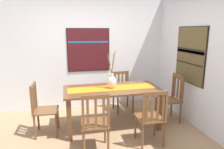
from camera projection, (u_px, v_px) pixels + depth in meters
The scene contains 13 objects.
ground_plane at pixel (107, 143), 3.41m from camera, with size 6.40×6.40×0.03m, color #A37F5B.
wall_back at pixel (91, 51), 4.89m from camera, with size 6.40×0.12×2.70m, color silver.
wall_side at pixel (211, 59), 3.54m from camera, with size 0.12×6.40×2.70m, color silver.
dining_table at pixel (112, 94), 3.85m from camera, with size 1.80×0.86×0.78m.
table_runner at pixel (112, 88), 3.82m from camera, with size 1.66×0.36×0.01m, color orange.
centerpiece_vase at pixel (112, 81), 3.77m from camera, with size 0.17×0.21×0.73m.
chair_0 at pixel (122, 90), 4.71m from camera, with size 0.44×0.44×0.91m.
chair_1 at pixel (42, 108), 3.59m from camera, with size 0.44×0.44×0.95m.
chair_2 at pixel (151, 117), 3.25m from camera, with size 0.43×0.43×0.95m.
chair_3 at pixel (95, 122), 3.04m from camera, with size 0.44×0.44×0.97m.
chair_4 at pixel (171, 98), 4.14m from camera, with size 0.42×0.42×0.97m.
painting_on_back_wall at pixel (89, 50), 4.80m from camera, with size 1.00×0.05×1.02m.
painting_on_side_wall at pixel (190, 55), 3.99m from camera, with size 0.05×0.93×1.11m.
Camera 1 is at (-0.62, -3.02, 1.85)m, focal length 32.44 mm.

